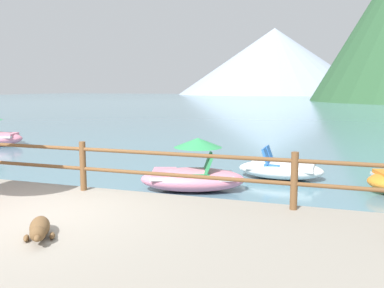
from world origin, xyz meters
name	(u,v)px	position (x,y,z in m)	size (l,w,h in m)	color
ground_plane	(287,110)	(0.00, 40.00, 0.00)	(200.00, 200.00, 0.00)	slate
dock_railing	(83,161)	(0.00, 1.55, 0.98)	(23.92, 0.12, 0.95)	brown
dog_resting	(39,228)	(0.89, -0.83, 0.52)	(0.64, 0.94, 0.26)	brown
pedal_boat_0	(281,169)	(3.30, 5.66, 0.25)	(2.23, 1.25, 0.82)	white
pedal_boat_3	(193,174)	(1.52, 3.69, 0.40)	(2.65, 1.84, 1.24)	pink
distant_peak	(274,62)	(-14.51, 137.38, 11.02)	(64.45, 64.45, 22.04)	#93A3B7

